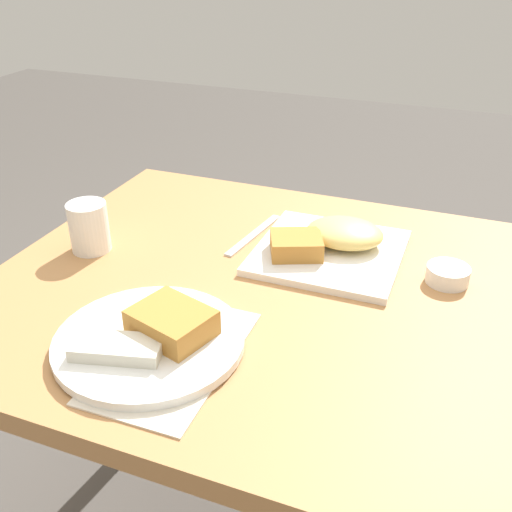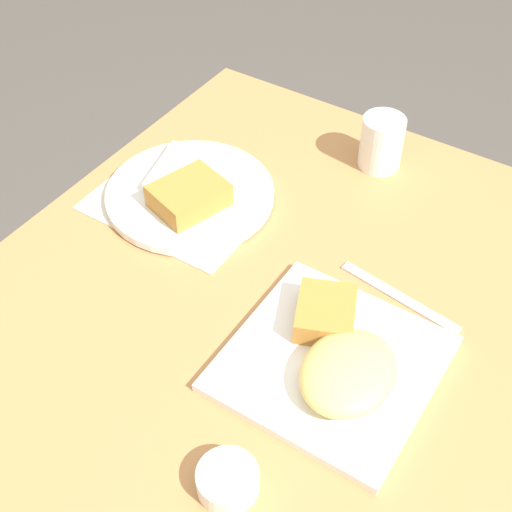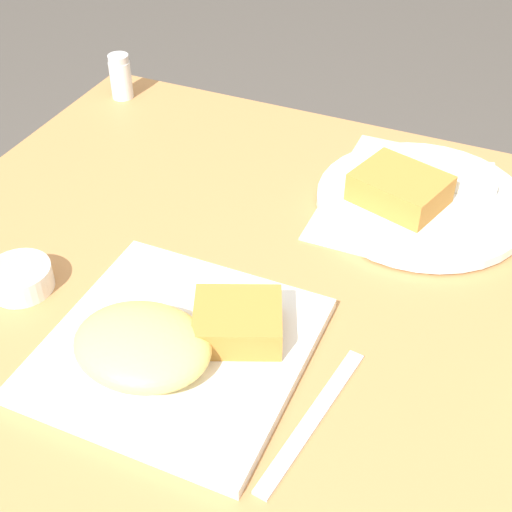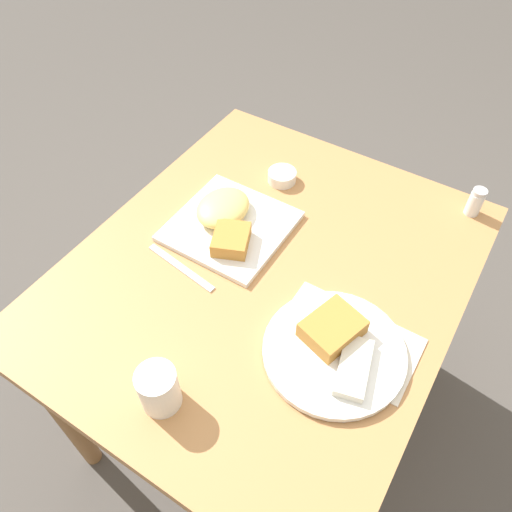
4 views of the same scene
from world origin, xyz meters
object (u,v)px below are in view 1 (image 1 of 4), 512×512
at_px(plate_square_near, 331,244).
at_px(plate_oval_far, 152,337).
at_px(coffee_mug, 89,227).
at_px(butter_knife, 254,235).
at_px(sauce_ramekin, 448,274).

xyz_separation_m(plate_square_near, plate_oval_far, (0.17, 0.37, -0.00)).
height_order(plate_square_near, plate_oval_far, plate_square_near).
height_order(plate_oval_far, coffee_mug, coffee_mug).
height_order(butter_knife, coffee_mug, coffee_mug).
bearing_deg(sauce_ramekin, plate_oval_far, 41.81).
bearing_deg(plate_oval_far, sauce_ramekin, -138.19).
height_order(plate_square_near, butter_knife, plate_square_near).
distance_m(plate_square_near, coffee_mug, 0.46).
relative_size(sauce_ramekin, coffee_mug, 0.78).
bearing_deg(plate_oval_far, coffee_mug, -40.42).
height_order(plate_square_near, sauce_ramekin, plate_square_near).
xyz_separation_m(sauce_ramekin, coffee_mug, (0.65, 0.12, 0.03)).
bearing_deg(butter_knife, coffee_mug, -50.06).
xyz_separation_m(plate_oval_far, butter_knife, (-0.01, -0.39, -0.02)).
distance_m(butter_knife, coffee_mug, 0.32).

